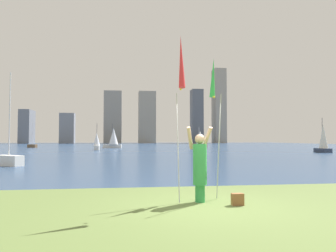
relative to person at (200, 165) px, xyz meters
The scene contains 17 objects.
ground 50.52m from the person, 89.90° to the left, with size 120.00×138.00×0.12m.
person is the anchor object (origin of this frame).
kite_flag_left 2.53m from the person, 146.35° to the right, with size 0.16×0.91×4.14m.
kite_flag_right 2.39m from the person, 49.08° to the left, with size 0.16×0.92×3.83m.
bag 1.24m from the person, 31.88° to the right, with size 0.29×0.16×0.29m.
sailboat_0 51.39m from the person, 76.68° to the left, with size 2.91×2.56×3.92m.
sailboat_1 14.73m from the person, 126.59° to the left, with size 2.02×1.74×5.59m.
sailboat_3 38.10m from the person, 99.23° to the left, with size 0.98×1.91×3.84m.
sailboat_4 46.59m from the person, 95.12° to the left, with size 3.20×1.77×4.21m.
sailboat_5 33.32m from the person, 51.22° to the left, with size 1.08×2.07×4.06m.
sailboat_7 55.02m from the person, 110.09° to the left, with size 1.84×1.34×4.59m.
skyline_tower_0 109.83m from the person, 109.01° to the left, with size 3.57×7.20×11.41m.
skyline_tower_1 108.50m from the person, 102.13° to the left, with size 5.03×3.51×10.64m.
skyline_tower_2 108.55m from the person, 93.71° to the left, with size 6.37×5.02×19.01m.
skyline_tower_3 107.73m from the person, 87.12° to the left, with size 6.17×7.23×18.81m.
skyline_tower_4 106.28m from the person, 77.28° to the left, with size 4.04×4.91×19.48m.
skyline_tower_5 111.16m from the person, 72.94° to the left, with size 4.25×5.75×27.74m.
Camera 1 is at (-1.93, -7.32, 1.60)m, focal length 33.38 mm.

